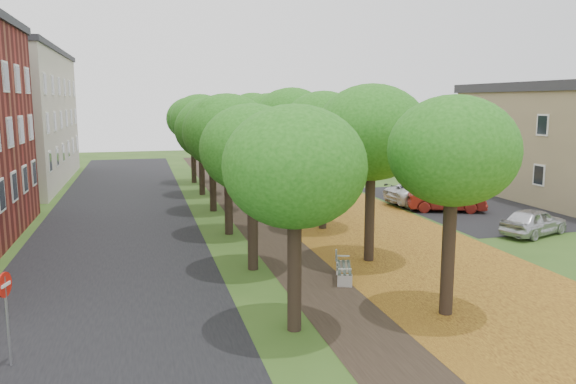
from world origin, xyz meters
TOP-DOWN VIEW (x-y plane):
  - ground at (0.00, 0.00)m, footprint 120.00×120.00m
  - street_asphalt at (-7.50, 15.00)m, footprint 8.00×70.00m
  - footpath at (0.00, 15.00)m, footprint 3.20×70.00m
  - leaf_verge at (5.00, 15.00)m, footprint 7.50×70.00m
  - parking_lot at (13.50, 16.00)m, footprint 9.00×16.00m
  - tree_row_west at (-2.20, 15.00)m, footprint 4.22×34.22m
  - tree_row_east at (2.60, 15.00)m, footprint 4.22×34.22m
  - bench at (0.69, 3.92)m, footprint 1.09×1.93m
  - street_sign at (-9.51, -0.34)m, footprint 0.20×0.61m
  - car_silver at (11.99, 7.99)m, footprint 4.24×2.91m
  - car_red at (11.00, 14.39)m, footprint 4.72×2.99m
  - car_grey at (11.00, 17.93)m, footprint 4.60×2.74m
  - car_white at (11.02, 16.61)m, footprint 5.53×2.94m

SIDE VIEW (x-z plane):
  - ground at x=0.00m, z-range 0.00..0.00m
  - street_asphalt at x=-7.50m, z-range 0.00..0.01m
  - parking_lot at x=13.50m, z-range 0.00..0.01m
  - footpath at x=0.00m, z-range 0.00..0.01m
  - leaf_verge at x=5.00m, z-range 0.00..0.01m
  - bench at x=0.69m, z-range 0.02..0.90m
  - car_grey at x=11.00m, z-range 0.00..1.25m
  - car_silver at x=11.99m, z-range 0.00..1.34m
  - car_red at x=11.00m, z-range 0.00..1.47m
  - car_white at x=11.02m, z-range 0.00..1.48m
  - street_sign at x=-9.51m, z-range 0.56..2.94m
  - tree_row_west at x=-2.20m, z-range 1.55..8.29m
  - tree_row_east at x=2.60m, z-range 1.55..8.29m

